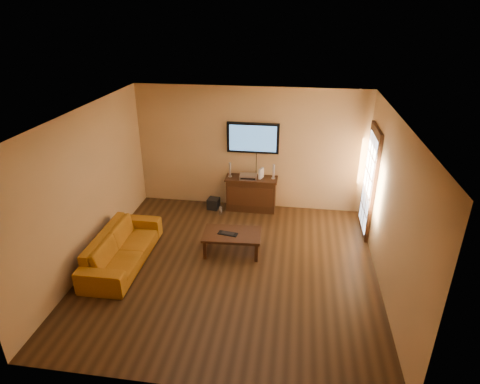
% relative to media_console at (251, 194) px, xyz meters
% --- Properties ---
extents(ground_plane, '(5.00, 5.00, 0.00)m').
position_rel_media_console_xyz_m(ground_plane, '(-0.07, -2.27, -0.39)').
color(ground_plane, black).
rests_on(ground_plane, ground).
extents(room_walls, '(5.00, 5.00, 5.00)m').
position_rel_media_console_xyz_m(room_walls, '(-0.07, -1.65, 1.30)').
color(room_walls, tan).
rests_on(room_walls, ground).
extents(french_door, '(0.07, 1.02, 2.22)m').
position_rel_media_console_xyz_m(french_door, '(2.39, -0.57, 0.66)').
color(french_door, black).
rests_on(french_door, ground).
extents(media_console, '(1.14, 0.43, 0.76)m').
position_rel_media_console_xyz_m(media_console, '(0.00, 0.00, 0.00)').
color(media_console, black).
rests_on(media_console, ground).
extents(television, '(1.13, 0.08, 0.66)m').
position_rel_media_console_xyz_m(television, '(0.00, 0.18, 1.23)').
color(television, black).
rests_on(television, ground).
extents(coffee_table, '(1.08, 0.68, 0.41)m').
position_rel_media_console_xyz_m(coffee_table, '(-0.14, -1.79, -0.03)').
color(coffee_table, black).
rests_on(coffee_table, ground).
extents(sofa, '(0.61, 2.04, 0.79)m').
position_rel_media_console_xyz_m(sofa, '(-2.01, -2.39, 0.01)').
color(sofa, '#AB6613').
rests_on(sofa, ground).
extents(speaker_left, '(0.09, 0.09, 0.33)m').
position_rel_media_console_xyz_m(speaker_left, '(-0.48, 0.01, 0.53)').
color(speaker_left, silver).
rests_on(speaker_left, media_console).
extents(speaker_right, '(0.09, 0.09, 0.33)m').
position_rel_media_console_xyz_m(speaker_right, '(0.48, 0.04, 0.53)').
color(speaker_right, silver).
rests_on(speaker_right, media_console).
extents(av_receiver, '(0.39, 0.29, 0.09)m').
position_rel_media_console_xyz_m(av_receiver, '(-0.07, -0.03, 0.42)').
color(av_receiver, silver).
rests_on(av_receiver, media_console).
extents(game_console, '(0.11, 0.17, 0.23)m').
position_rel_media_console_xyz_m(game_console, '(0.21, 0.02, 0.49)').
color(game_console, white).
rests_on(game_console, media_console).
extents(subwoofer, '(0.28, 0.28, 0.24)m').
position_rel_media_console_xyz_m(subwoofer, '(-0.85, -0.09, -0.26)').
color(subwoofer, black).
rests_on(subwoofer, ground).
extents(bottle, '(0.08, 0.08, 0.22)m').
position_rel_media_console_xyz_m(bottle, '(-0.63, -0.36, -0.28)').
color(bottle, white).
rests_on(bottle, ground).
extents(keyboard, '(0.38, 0.19, 0.02)m').
position_rel_media_console_xyz_m(keyboard, '(-0.21, -1.83, 0.03)').
color(keyboard, black).
rests_on(keyboard, coffee_table).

